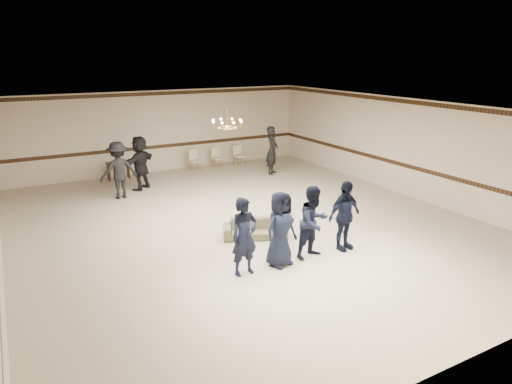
# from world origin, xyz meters

# --- Properties ---
(room) EXTENTS (12.01, 14.01, 3.21)m
(room) POSITION_xyz_m (0.00, 0.00, 1.60)
(room) COLOR beige
(room) RESTS_ON ground
(chair_rail) EXTENTS (12.00, 0.02, 0.14)m
(chair_rail) POSITION_xyz_m (0.00, 6.99, 1.00)
(chair_rail) COLOR #3A2211
(chair_rail) RESTS_ON wall_back
(crown_molding) EXTENTS (12.00, 0.02, 0.14)m
(crown_molding) POSITION_xyz_m (0.00, 6.99, 3.08)
(crown_molding) COLOR #3A2211
(crown_molding) RESTS_ON wall_back
(chandelier) EXTENTS (0.94, 0.94, 0.89)m
(chandelier) POSITION_xyz_m (0.00, 1.00, 2.88)
(chandelier) COLOR #B8873B
(chandelier) RESTS_ON ceiling
(boy_a) EXTENTS (0.65, 0.45, 1.71)m
(boy_a) POSITION_xyz_m (-1.42, -2.72, 0.86)
(boy_a) COLOR black
(boy_a) RESTS_ON floor
(boy_b) EXTENTS (0.94, 0.73, 1.71)m
(boy_b) POSITION_xyz_m (-0.52, -2.72, 0.86)
(boy_b) COLOR black
(boy_b) RESTS_ON floor
(boy_c) EXTENTS (0.93, 0.78, 1.71)m
(boy_c) POSITION_xyz_m (0.38, -2.72, 0.86)
(boy_c) COLOR black
(boy_c) RESTS_ON floor
(boy_d) EXTENTS (1.05, 0.56, 1.71)m
(boy_d) POSITION_xyz_m (1.28, -2.72, 0.86)
(boy_d) COLOR black
(boy_d) RESTS_ON floor
(settee) EXTENTS (1.75, 1.24, 0.48)m
(settee) POSITION_xyz_m (-0.23, -1.03, 0.24)
(settee) COLOR #787250
(settee) RESTS_ON floor
(adult_left) EXTENTS (1.26, 0.78, 1.88)m
(adult_left) POSITION_xyz_m (-2.46, 4.08, 0.94)
(adult_left) COLOR black
(adult_left) RESTS_ON floor
(adult_mid) EXTENTS (1.71, 1.51, 1.88)m
(adult_mid) POSITION_xyz_m (-1.56, 4.78, 0.94)
(adult_mid) COLOR black
(adult_mid) RESTS_ON floor
(adult_right) EXTENTS (0.80, 0.80, 1.88)m
(adult_right) POSITION_xyz_m (3.54, 4.38, 0.94)
(adult_right) COLOR black
(adult_right) RESTS_ON floor
(banquet_chair_left) EXTENTS (0.46, 0.46, 0.87)m
(banquet_chair_left) POSITION_xyz_m (1.03, 6.24, 0.43)
(banquet_chair_left) COLOR beige
(banquet_chair_left) RESTS_ON floor
(banquet_chair_mid) EXTENTS (0.43, 0.43, 0.87)m
(banquet_chair_mid) POSITION_xyz_m (2.03, 6.24, 0.43)
(banquet_chair_mid) COLOR beige
(banquet_chair_mid) RESTS_ON floor
(banquet_chair_right) EXTENTS (0.45, 0.45, 0.87)m
(banquet_chair_right) POSITION_xyz_m (3.03, 6.24, 0.43)
(banquet_chair_right) COLOR beige
(banquet_chair_right) RESTS_ON floor
(console_table) EXTENTS (0.84, 0.41, 0.69)m
(console_table) POSITION_xyz_m (-1.97, 6.44, 0.34)
(console_table) COLOR #321A10
(console_table) RESTS_ON floor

